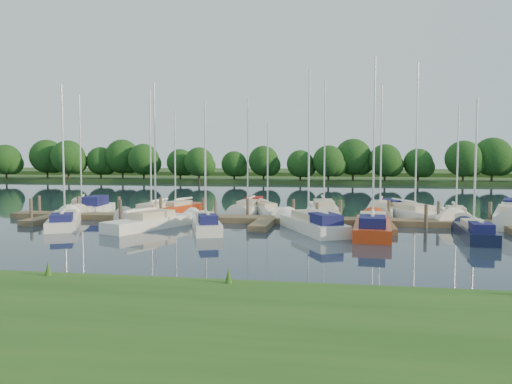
% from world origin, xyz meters
% --- Properties ---
extents(ground, '(260.00, 260.00, 0.00)m').
position_xyz_m(ground, '(0.00, 0.00, 0.00)').
color(ground, '#17222F').
rests_on(ground, ground).
extents(near_bank, '(90.00, 10.00, 0.50)m').
position_xyz_m(near_bank, '(0.00, -16.00, 0.25)').
color(near_bank, '#224D16').
rests_on(near_bank, ground).
extents(dock, '(40.00, 6.00, 0.40)m').
position_xyz_m(dock, '(0.00, 7.31, 0.20)').
color(dock, brown).
rests_on(dock, ground).
extents(mooring_pilings, '(38.24, 2.84, 2.00)m').
position_xyz_m(mooring_pilings, '(0.00, 8.43, 0.60)').
color(mooring_pilings, '#473D33').
rests_on(mooring_pilings, ground).
extents(far_shore, '(180.00, 30.00, 0.60)m').
position_xyz_m(far_shore, '(0.00, 75.00, 0.30)').
color(far_shore, '#203D17').
rests_on(far_shore, ground).
extents(distant_hill, '(220.00, 40.00, 1.40)m').
position_xyz_m(distant_hill, '(0.00, 100.00, 0.70)').
color(distant_hill, '#395626').
rests_on(distant_hill, ground).
extents(treeline, '(146.64, 10.01, 8.29)m').
position_xyz_m(treeline, '(-0.17, 62.33, 4.25)').
color(treeline, '#38281C').
rests_on(treeline, ground).
extents(sailboat_n_0, '(4.71, 7.91, 10.41)m').
position_xyz_m(sailboat_n_0, '(-16.81, 12.14, 0.28)').
color(sailboat_n_0, white).
rests_on(sailboat_n_0, ground).
extents(motorboat, '(2.21, 5.87, 1.80)m').
position_xyz_m(motorboat, '(-15.31, 11.55, 0.37)').
color(motorboat, white).
rests_on(motorboat, ground).
extents(sailboat_n_2, '(2.80, 8.32, 10.40)m').
position_xyz_m(sailboat_n_2, '(-9.94, 10.94, 0.27)').
color(sailboat_n_2, white).
rests_on(sailboat_n_2, ground).
extents(sailboat_n_3, '(3.39, 7.00, 8.96)m').
position_xyz_m(sailboat_n_3, '(-8.53, 12.99, 0.27)').
color(sailboat_n_3, '#B53210').
rests_on(sailboat_n_3, ground).
extents(sailboat_n_4, '(2.16, 7.87, 10.02)m').
position_xyz_m(sailboat_n_4, '(-2.57, 14.39, 0.32)').
color(sailboat_n_4, white).
rests_on(sailboat_n_4, ground).
extents(sailboat_n_5, '(3.72, 5.88, 7.87)m').
position_xyz_m(sailboat_n_5, '(-0.88, 13.48, 0.27)').
color(sailboat_n_5, white).
rests_on(sailboat_n_5, ground).
extents(sailboat_n_6, '(2.77, 8.92, 11.34)m').
position_xyz_m(sailboat_n_6, '(3.86, 13.45, 0.28)').
color(sailboat_n_6, white).
rests_on(sailboat_n_6, ground).
extents(sailboat_n_7, '(2.88, 8.62, 10.93)m').
position_xyz_m(sailboat_n_7, '(8.38, 13.42, 0.28)').
color(sailboat_n_7, white).
rests_on(sailboat_n_7, ground).
extents(sailboat_n_8, '(5.56, 9.69, 12.40)m').
position_xyz_m(sailboat_n_8, '(10.76, 12.79, 0.32)').
color(sailboat_n_8, white).
rests_on(sailboat_n_8, ground).
extents(sailboat_n_9, '(2.26, 6.96, 8.89)m').
position_xyz_m(sailboat_n_9, '(13.76, 11.55, 0.27)').
color(sailboat_n_9, white).
rests_on(sailboat_n_9, ground).
extents(sailboat_s_0, '(4.74, 7.70, 10.00)m').
position_xyz_m(sailboat_s_0, '(-13.59, 3.87, 0.31)').
color(sailboat_s_0, white).
rests_on(sailboat_s_0, ground).
extents(sailboat_s_1, '(4.44, 7.61, 10.04)m').
position_xyz_m(sailboat_s_1, '(-7.14, 3.76, 0.28)').
color(sailboat_s_1, white).
rests_on(sailboat_s_1, ground).
extents(sailboat_s_2, '(3.34, 6.62, 8.69)m').
position_xyz_m(sailboat_s_2, '(-3.34, 3.20, 0.33)').
color(sailboat_s_2, white).
rests_on(sailboat_s_2, ground).
extents(sailboat_s_3, '(4.93, 8.11, 10.76)m').
position_xyz_m(sailboat_s_3, '(3.33, 4.21, 0.34)').
color(sailboat_s_3, white).
rests_on(sailboat_s_3, ground).
extents(sailboat_s_4, '(2.64, 8.91, 11.36)m').
position_xyz_m(sailboat_s_4, '(7.15, 3.75, 0.34)').
color(sailboat_s_4, '#B53210').
rests_on(sailboat_s_4, ground).
extents(sailboat_s_5, '(1.91, 6.58, 8.51)m').
position_xyz_m(sailboat_s_5, '(12.87, 2.68, 0.32)').
color(sailboat_s_5, black).
rests_on(sailboat_s_5, ground).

